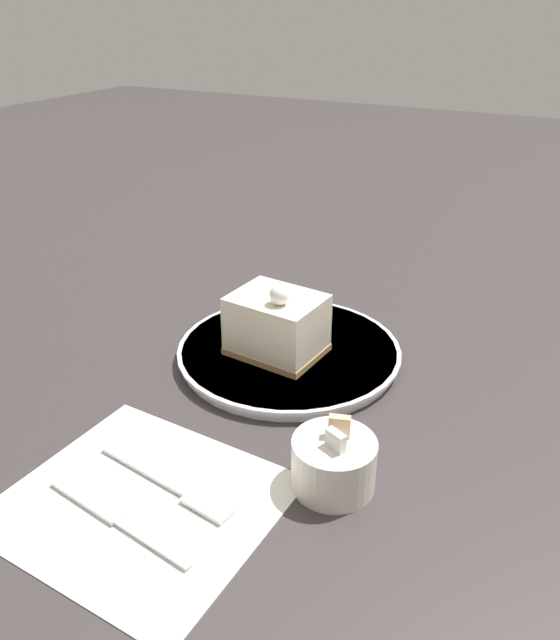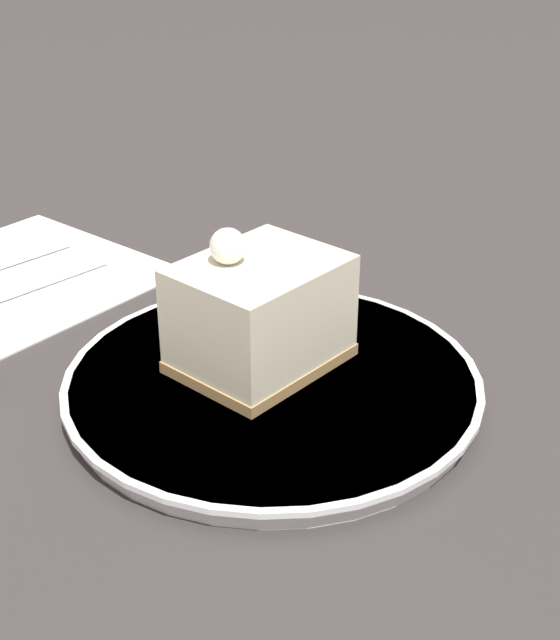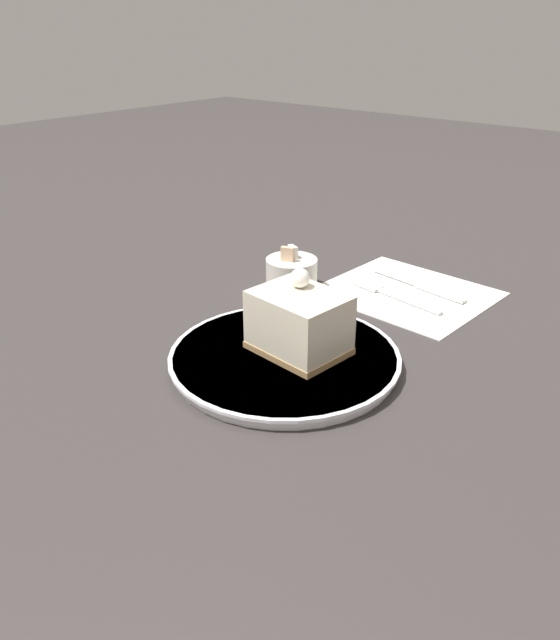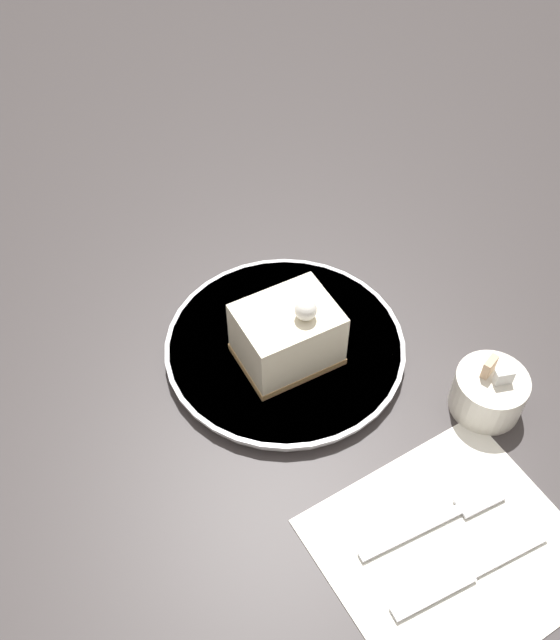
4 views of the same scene
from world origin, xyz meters
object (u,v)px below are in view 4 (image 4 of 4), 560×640
Objects in this scene: fork at (445,516)px; knife at (458,581)px; cake_slice at (288,335)px; plate at (285,347)px; sugar_bowl at (489,392)px.

fork is 0.94× the size of knife.
fork is at bearing 10.28° from cake_slice.
cake_slice is 0.25m from fork.
cake_slice is 0.31m from knife.
plate is 0.26m from fork.
cake_slice is 1.47× the size of sugar_bowl.
sugar_bowl reaches higher than fork.
cake_slice is 0.23m from sugar_bowl.
knife is (0.32, -0.02, -0.00)m from plate.
knife is 2.18× the size of sugar_bowl.
plate is 3.55× the size of sugar_bowl.
fork is at bearing -59.64° from sugar_bowl.
plate is at bearing -175.62° from knife.
cake_slice is (0.02, -0.01, 0.05)m from plate.
sugar_bowl is at bearing 46.74° from cake_slice.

